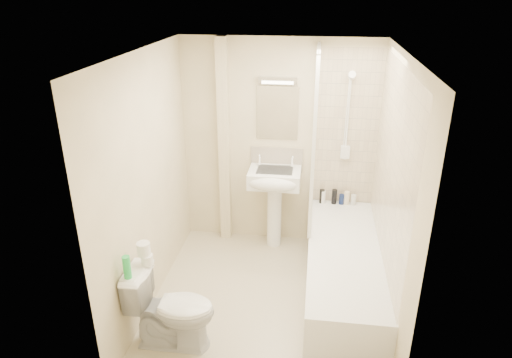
# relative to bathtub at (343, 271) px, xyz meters

# --- Properties ---
(floor) EXTENTS (2.50, 2.50, 0.00)m
(floor) POSITION_rel_bathtub_xyz_m (-0.75, -0.18, -0.29)
(floor) COLOR beige
(floor) RESTS_ON ground
(wall_back) EXTENTS (2.20, 0.02, 2.40)m
(wall_back) POSITION_rel_bathtub_xyz_m (-0.75, 1.07, 0.91)
(wall_back) COLOR beige
(wall_back) RESTS_ON ground
(wall_left) EXTENTS (0.02, 2.50, 2.40)m
(wall_left) POSITION_rel_bathtub_xyz_m (-1.85, -0.18, 0.91)
(wall_left) COLOR beige
(wall_left) RESTS_ON ground
(wall_right) EXTENTS (0.02, 2.50, 2.40)m
(wall_right) POSITION_rel_bathtub_xyz_m (0.35, -0.18, 0.91)
(wall_right) COLOR beige
(wall_right) RESTS_ON ground
(ceiling) EXTENTS (2.20, 2.50, 0.02)m
(ceiling) POSITION_rel_bathtub_xyz_m (-0.75, -0.18, 2.11)
(ceiling) COLOR white
(ceiling) RESTS_ON wall_back
(tile_back) EXTENTS (0.70, 0.01, 1.75)m
(tile_back) POSITION_rel_bathtub_xyz_m (0.00, 1.06, 1.14)
(tile_back) COLOR beige
(tile_back) RESTS_ON wall_back
(tile_right) EXTENTS (0.01, 2.10, 1.75)m
(tile_right) POSITION_rel_bathtub_xyz_m (0.34, 0.00, 1.14)
(tile_right) COLOR beige
(tile_right) RESTS_ON wall_right
(pipe_boxing) EXTENTS (0.12, 0.12, 2.40)m
(pipe_boxing) POSITION_rel_bathtub_xyz_m (-1.37, 1.01, 0.91)
(pipe_boxing) COLOR beige
(pipe_boxing) RESTS_ON ground
(splashback) EXTENTS (0.60, 0.02, 0.30)m
(splashback) POSITION_rel_bathtub_xyz_m (-0.77, 1.06, 0.74)
(splashback) COLOR beige
(splashback) RESTS_ON wall_back
(mirror) EXTENTS (0.46, 0.01, 0.60)m
(mirror) POSITION_rel_bathtub_xyz_m (-0.77, 1.06, 1.29)
(mirror) COLOR white
(mirror) RESTS_ON wall_back
(strip_light) EXTENTS (0.42, 0.07, 0.07)m
(strip_light) POSITION_rel_bathtub_xyz_m (-0.77, 1.04, 1.66)
(strip_light) COLOR silver
(strip_light) RESTS_ON wall_back
(bathtub) EXTENTS (0.70, 2.10, 0.55)m
(bathtub) POSITION_rel_bathtub_xyz_m (0.00, 0.00, 0.00)
(bathtub) COLOR white
(bathtub) RESTS_ON ground
(shower_screen) EXTENTS (0.04, 0.92, 1.80)m
(shower_screen) POSITION_rel_bathtub_xyz_m (-0.35, 0.62, 1.16)
(shower_screen) COLOR white
(shower_screen) RESTS_ON bathtub
(shower_fixture) EXTENTS (0.10, 0.16, 0.99)m
(shower_fixture) POSITION_rel_bathtub_xyz_m (-0.00, 1.01, 1.26)
(shower_fixture) COLOR white
(shower_fixture) RESTS_ON wall_back
(pedestal_sink) EXTENTS (0.58, 0.52, 1.11)m
(pedestal_sink) POSITION_rel_bathtub_xyz_m (-0.77, 0.83, 0.49)
(pedestal_sink) COLOR white
(pedestal_sink) RESTS_ON ground
(bottle_black_a) EXTENTS (0.06, 0.06, 0.17)m
(bottle_black_a) POSITION_rel_bathtub_xyz_m (-0.23, 0.98, 0.34)
(bottle_black_a) COLOR black
(bottle_black_a) RESTS_ON bathtub
(bottle_white_a) EXTENTS (0.06, 0.06, 0.15)m
(bottle_white_a) POSITION_rel_bathtub_xyz_m (-0.22, 0.98, 0.34)
(bottle_white_a) COLOR white
(bottle_white_a) RESTS_ON bathtub
(bottle_black_b) EXTENTS (0.06, 0.06, 0.17)m
(bottle_black_b) POSITION_rel_bathtub_xyz_m (-0.09, 0.98, 0.35)
(bottle_black_b) COLOR black
(bottle_black_b) RESTS_ON bathtub
(bottle_blue) EXTENTS (0.06, 0.06, 0.12)m
(bottle_blue) POSITION_rel_bathtub_xyz_m (-0.00, 0.98, 0.32)
(bottle_blue) COLOR navy
(bottle_blue) RESTS_ON bathtub
(bottle_cream) EXTENTS (0.06, 0.06, 0.16)m
(bottle_cream) POSITION_rel_bathtub_xyz_m (0.06, 0.98, 0.34)
(bottle_cream) COLOR beige
(bottle_cream) RESTS_ON bathtub
(bottle_white_b) EXTENTS (0.06, 0.06, 0.12)m
(bottle_white_b) POSITION_rel_bathtub_xyz_m (0.14, 0.98, 0.32)
(bottle_white_b) COLOR silver
(bottle_white_b) RESTS_ON bathtub
(toilet) EXTENTS (0.42, 0.73, 0.74)m
(toilet) POSITION_rel_bathtub_xyz_m (-1.47, -0.85, 0.08)
(toilet) COLOR white
(toilet) RESTS_ON ground
(toilet_roll_lower) EXTENTS (0.10, 0.10, 0.09)m
(toilet_roll_lower) POSITION_rel_bathtub_xyz_m (-1.68, -0.77, 0.49)
(toilet_roll_lower) COLOR white
(toilet_roll_lower) RESTS_ON toilet
(toilet_roll_upper) EXTENTS (0.11, 0.11, 0.11)m
(toilet_roll_upper) POSITION_rel_bathtub_xyz_m (-1.70, -0.76, 0.59)
(toilet_roll_upper) COLOR white
(toilet_roll_upper) RESTS_ON toilet_roll_lower
(green_bottle) EXTENTS (0.06, 0.06, 0.20)m
(green_bottle) POSITION_rel_bathtub_xyz_m (-1.77, -0.97, 0.55)
(green_bottle) COLOR green
(green_bottle) RESTS_ON toilet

